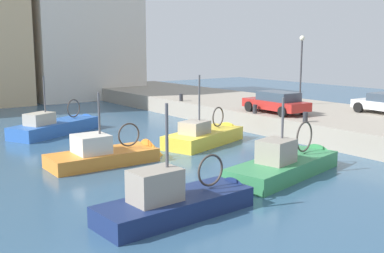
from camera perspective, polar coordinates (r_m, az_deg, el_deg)
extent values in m
plane|color=#335675|center=(23.72, -2.07, -3.37)|extent=(80.00, 80.00, 0.00)
cube|color=#9E9384|center=(31.40, 15.58, 0.67)|extent=(9.00, 56.00, 1.20)
cube|color=navy|center=(15.48, -1.98, -10.72)|extent=(5.39, 2.08, 1.31)
cone|color=navy|center=(17.35, 6.01, -8.45)|extent=(0.99, 1.66, 1.62)
cube|color=#B2A893|center=(15.28, -1.99, -8.64)|extent=(5.17, 1.92, 0.08)
cube|color=gray|center=(14.67, -4.45, -7.16)|extent=(1.58, 1.14, 1.04)
cylinder|color=#4C4C51|center=(14.67, -3.03, -3.17)|extent=(0.10, 0.10, 3.09)
torus|color=#3F3833|center=(15.98, 2.25, -5.30)|extent=(1.12, 0.14, 1.12)
sphere|color=white|center=(15.36, -9.06, -10.22)|extent=(0.32, 0.32, 0.32)
cube|color=gold|center=(26.05, 1.42, -2.16)|extent=(5.55, 3.55, 1.47)
cone|color=gold|center=(28.49, 4.73, -1.14)|extent=(1.43, 1.99, 1.80)
cube|color=#896B4C|center=(25.92, 1.43, -0.73)|extent=(5.31, 3.33, 0.08)
cube|color=gray|center=(25.14, 0.32, -0.15)|extent=(1.74, 1.57, 0.70)
cylinder|color=#4C4C51|center=(25.31, 0.88, 2.65)|extent=(0.10, 0.10, 3.17)
torus|color=#3F3833|center=(27.00, 3.16, 1.17)|extent=(1.12, 0.44, 1.15)
sphere|color=white|center=(25.40, -2.60, -1.97)|extent=(0.32, 0.32, 0.32)
cube|color=#2D60B7|center=(30.27, -16.10, -0.85)|extent=(6.25, 4.33, 1.51)
cone|color=#2D60B7|center=(32.71, -12.02, 0.11)|extent=(1.56, 1.95, 1.73)
cube|color=#9E7A51|center=(30.16, -16.16, 0.42)|extent=(5.96, 4.09, 0.08)
cube|color=#B7AD99|center=(29.23, -17.90, 0.85)|extent=(1.92, 1.68, 0.73)
cylinder|color=#4C4C51|center=(29.43, -17.33, 3.02)|extent=(0.10, 0.10, 2.93)
torus|color=#3F3833|center=(31.27, -14.08, 2.14)|extent=(1.10, 0.58, 1.18)
sphere|color=white|center=(29.77, -20.00, -0.79)|extent=(0.32, 0.32, 0.32)
cube|color=#388951|center=(20.29, 10.95, -5.85)|extent=(6.33, 3.23, 1.38)
cone|color=#388951|center=(23.17, 15.21, -4.04)|extent=(1.26, 1.94, 1.78)
cube|color=#896B4C|center=(20.13, 11.00, -4.16)|extent=(6.06, 3.03, 0.08)
cube|color=gray|center=(19.49, 10.12, -2.99)|extent=(1.62, 1.44, 0.99)
cylinder|color=#4C4C51|center=(19.68, 10.83, -0.46)|extent=(0.10, 0.10, 2.69)
torus|color=#3F3833|center=(21.41, 13.38, -1.21)|extent=(1.37, 0.37, 1.38)
sphere|color=white|center=(19.34, 5.41, -5.86)|extent=(0.32, 0.32, 0.32)
cube|color=orange|center=(22.15, -10.71, -4.50)|extent=(4.94, 2.07, 1.23)
cone|color=orange|center=(23.43, -4.46, -3.56)|extent=(0.92, 1.83, 1.82)
cube|color=#B2A893|center=(22.02, -10.75, -3.11)|extent=(4.74, 1.90, 0.08)
cube|color=beige|center=(21.71, -12.05, -2.09)|extent=(1.44, 1.52, 0.85)
cylinder|color=#4C4C51|center=(21.72, -11.10, 0.41)|extent=(0.10, 0.10, 2.77)
torus|color=#3F3833|center=(22.48, -7.62, -0.99)|extent=(1.14, 0.09, 1.14)
sphere|color=white|center=(22.57, -15.33, -3.94)|extent=(0.32, 0.32, 0.32)
cube|color=red|center=(29.88, 10.04, 2.63)|extent=(1.87, 4.39, 0.54)
cube|color=#384756|center=(29.67, 10.37, 3.62)|extent=(1.61, 2.47, 0.54)
cylinder|color=black|center=(30.38, 6.89, 2.42)|extent=(0.24, 0.65, 0.64)
cylinder|color=black|center=(31.57, 9.28, 2.64)|extent=(0.24, 0.65, 0.64)
cylinder|color=black|center=(28.26, 10.86, 1.75)|extent=(0.24, 0.65, 0.64)
cylinder|color=black|center=(29.53, 13.25, 2.01)|extent=(0.24, 0.65, 0.64)
cylinder|color=black|center=(31.50, 19.42, 2.19)|extent=(0.24, 0.65, 0.64)
cylinder|color=black|center=(32.94, 21.26, 2.39)|extent=(0.24, 0.65, 0.64)
cylinder|color=#2D2D33|center=(26.83, 13.50, 1.12)|extent=(0.28, 0.28, 0.55)
cylinder|color=#2D2D33|center=(29.55, 7.59, 2.10)|extent=(0.28, 0.28, 0.55)
cylinder|color=#2D2D33|center=(35.71, -1.32, 3.53)|extent=(0.28, 0.28, 0.55)
cylinder|color=#38383D|center=(34.36, 12.98, 6.33)|extent=(0.12, 0.12, 4.50)
sphere|color=#F2EACC|center=(34.30, 13.14, 10.34)|extent=(0.36, 0.36, 0.36)
cube|color=silver|center=(50.14, -13.34, 11.07)|extent=(10.63, 8.19, 13.37)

